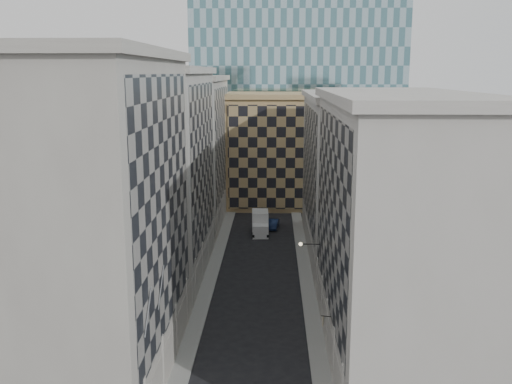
# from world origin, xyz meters

# --- Properties ---
(sidewalk_west) EXTENTS (1.50, 100.00, 0.15)m
(sidewalk_west) POSITION_xyz_m (-5.25, 30.00, 0.07)
(sidewalk_west) COLOR gray
(sidewalk_west) RESTS_ON ground
(sidewalk_east) EXTENTS (1.50, 100.00, 0.15)m
(sidewalk_east) POSITION_xyz_m (5.25, 30.00, 0.07)
(sidewalk_east) COLOR gray
(sidewalk_east) RESTS_ON ground
(bldg_left_a) EXTENTS (10.80, 22.80, 23.70)m
(bldg_left_a) POSITION_xyz_m (-10.88, 11.00, 11.82)
(bldg_left_a) COLOR gray
(bldg_left_a) RESTS_ON ground
(bldg_left_b) EXTENTS (10.80, 22.80, 22.70)m
(bldg_left_b) POSITION_xyz_m (-10.88, 33.00, 11.32)
(bldg_left_b) COLOR gray
(bldg_left_b) RESTS_ON ground
(bldg_left_c) EXTENTS (10.80, 22.80, 21.70)m
(bldg_left_c) POSITION_xyz_m (-10.88, 55.00, 10.83)
(bldg_left_c) COLOR gray
(bldg_left_c) RESTS_ON ground
(bldg_right_a) EXTENTS (10.80, 26.80, 20.70)m
(bldg_right_a) POSITION_xyz_m (10.88, 15.00, 10.32)
(bldg_right_a) COLOR #A9A49B
(bldg_right_a) RESTS_ON ground
(bldg_right_b) EXTENTS (10.80, 28.80, 19.70)m
(bldg_right_b) POSITION_xyz_m (10.89, 42.00, 9.85)
(bldg_right_b) COLOR #A9A49B
(bldg_right_b) RESTS_ON ground
(tan_block) EXTENTS (16.80, 14.80, 18.80)m
(tan_block) POSITION_xyz_m (2.00, 67.90, 9.44)
(tan_block) COLOR tan
(tan_block) RESTS_ON ground
(church_tower) EXTENTS (7.20, 7.20, 51.50)m
(church_tower) POSITION_xyz_m (0.00, 82.00, 26.95)
(church_tower) COLOR #2D2823
(church_tower) RESTS_ON ground
(flagpoles_left) EXTENTS (0.10, 6.33, 2.33)m
(flagpoles_left) POSITION_xyz_m (-5.90, 6.00, 8.00)
(flagpoles_left) COLOR gray
(flagpoles_left) RESTS_ON ground
(bracket_lamp) EXTENTS (1.98, 0.36, 0.36)m
(bracket_lamp) POSITION_xyz_m (4.38, 24.00, 6.20)
(bracket_lamp) COLOR black
(bracket_lamp) RESTS_ON ground
(box_truck) EXTENTS (2.48, 5.61, 3.03)m
(box_truck) POSITION_xyz_m (-0.22, 49.21, 1.32)
(box_truck) COLOR silver
(box_truck) RESTS_ON ground
(dark_car) EXTENTS (1.94, 4.30, 1.37)m
(dark_car) POSITION_xyz_m (1.57, 51.77, 0.68)
(dark_car) COLOR #101C3B
(dark_car) RESTS_ON ground
(shop_sign) EXTENTS (0.73, 0.64, 0.72)m
(shop_sign) POSITION_xyz_m (5.42, 12.26, 3.84)
(shop_sign) COLOR black
(shop_sign) RESTS_ON ground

